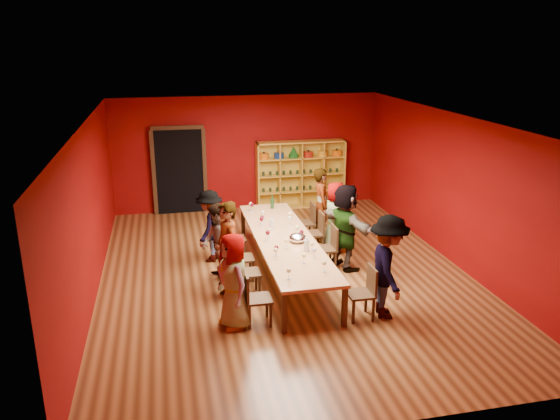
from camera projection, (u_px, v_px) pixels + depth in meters
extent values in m
cube|color=#583017|center=(285.00, 274.00, 10.68)|extent=(7.10, 9.10, 0.02)
cube|color=#680505|center=(248.00, 153.00, 14.42)|extent=(7.10, 0.02, 3.00)
cube|color=#680505|center=(374.00, 315.00, 6.02)|extent=(7.10, 0.02, 3.00)
cube|color=#680505|center=(89.00, 213.00, 9.51)|extent=(0.02, 9.10, 3.00)
cube|color=#680505|center=(455.00, 190.00, 10.92)|extent=(0.02, 9.10, 3.00)
cube|color=white|center=(285.00, 120.00, 9.76)|extent=(7.10, 9.10, 0.02)
cube|color=#B3784A|center=(285.00, 240.00, 10.45)|extent=(1.10, 4.50, 0.06)
cube|color=#311E10|center=(284.00, 313.00, 8.45)|extent=(0.08, 0.08, 0.69)
cube|color=#311E10|center=(243.00, 224.00, 12.49)|extent=(0.08, 0.08, 0.69)
cube|color=#311E10|center=(345.00, 307.00, 8.65)|extent=(0.08, 0.08, 0.69)
cube|color=#311E10|center=(285.00, 221.00, 12.69)|extent=(0.08, 0.08, 0.69)
cube|color=black|center=(180.00, 171.00, 14.11)|extent=(1.20, 0.14, 2.20)
cube|color=#311E10|center=(177.00, 128.00, 13.70)|extent=(1.32, 0.06, 0.10)
cube|color=#311E10|center=(154.00, 173.00, 13.92)|extent=(0.10, 0.06, 2.20)
cube|color=#311E10|center=(205.00, 171.00, 14.18)|extent=(0.10, 0.06, 2.20)
cube|color=gold|center=(257.00, 176.00, 14.43)|extent=(0.04, 0.40, 1.80)
cube|color=gold|center=(342.00, 172.00, 14.90)|extent=(0.04, 0.40, 1.80)
cube|color=gold|center=(301.00, 142.00, 14.40)|extent=(2.40, 0.40, 0.04)
cube|color=gold|center=(300.00, 205.00, 14.93)|extent=(2.40, 0.40, 0.04)
cube|color=gold|center=(299.00, 173.00, 14.84)|extent=(2.40, 0.02, 1.80)
cube|color=gold|center=(300.00, 190.00, 14.80)|extent=(2.36, 0.38, 0.03)
cube|color=gold|center=(301.00, 174.00, 14.67)|extent=(2.36, 0.38, 0.03)
cube|color=gold|center=(301.00, 158.00, 14.53)|extent=(2.36, 0.38, 0.03)
cube|color=gold|center=(279.00, 175.00, 14.55)|extent=(0.03, 0.38, 1.76)
cube|color=gold|center=(301.00, 174.00, 14.67)|extent=(0.03, 0.38, 1.76)
cube|color=gold|center=(322.00, 173.00, 14.79)|extent=(0.03, 0.38, 1.76)
cylinder|color=orange|center=(264.00, 156.00, 14.30)|extent=(0.26, 0.26, 0.15)
sphere|color=black|center=(264.00, 153.00, 14.27)|extent=(0.05, 0.05, 0.05)
cylinder|color=navy|center=(279.00, 155.00, 14.38)|extent=(0.26, 0.26, 0.15)
sphere|color=black|center=(279.00, 152.00, 14.35)|extent=(0.05, 0.05, 0.05)
cylinder|color=#186120|center=(294.00, 156.00, 14.47)|extent=(0.26, 0.26, 0.08)
cone|color=#186120|center=(294.00, 151.00, 14.43)|extent=(0.24, 0.24, 0.22)
cylinder|color=#A52012|center=(308.00, 154.00, 14.54)|extent=(0.26, 0.26, 0.15)
sphere|color=black|center=(308.00, 151.00, 14.51)|extent=(0.05, 0.05, 0.05)
cylinder|color=gold|center=(323.00, 153.00, 14.62)|extent=(0.26, 0.26, 0.15)
sphere|color=black|center=(323.00, 150.00, 14.59)|extent=(0.05, 0.05, 0.05)
cylinder|color=orange|center=(337.00, 153.00, 14.70)|extent=(0.26, 0.26, 0.15)
sphere|color=black|center=(337.00, 149.00, 14.67)|extent=(0.05, 0.05, 0.05)
cylinder|color=#1B311F|center=(264.00, 190.00, 14.58)|extent=(0.07, 0.07, 0.10)
cylinder|color=#1B311F|center=(270.00, 190.00, 14.62)|extent=(0.07, 0.07, 0.10)
cylinder|color=#1B311F|center=(277.00, 189.00, 14.65)|extent=(0.07, 0.07, 0.10)
cylinder|color=#1B311F|center=(284.00, 189.00, 14.69)|extent=(0.07, 0.07, 0.10)
cylinder|color=#1B311F|center=(290.00, 189.00, 14.73)|extent=(0.07, 0.07, 0.10)
cylinder|color=#1B311F|center=(297.00, 188.00, 14.77)|extent=(0.07, 0.07, 0.10)
cylinder|color=#1B311F|center=(304.00, 188.00, 14.80)|extent=(0.07, 0.07, 0.10)
cylinder|color=#1B311F|center=(310.00, 187.00, 14.84)|extent=(0.07, 0.07, 0.10)
cylinder|color=#1B311F|center=(317.00, 187.00, 14.88)|extent=(0.07, 0.07, 0.10)
cylinder|color=#1B311F|center=(323.00, 187.00, 14.91)|extent=(0.07, 0.07, 0.10)
cylinder|color=#1B311F|center=(330.00, 186.00, 14.95)|extent=(0.07, 0.07, 0.10)
cylinder|color=#1B311F|center=(336.00, 186.00, 14.99)|extent=(0.07, 0.07, 0.10)
cylinder|color=#1B311F|center=(263.00, 174.00, 14.44)|extent=(0.07, 0.07, 0.10)
cylinder|color=#1B311F|center=(270.00, 173.00, 14.48)|extent=(0.07, 0.07, 0.10)
cylinder|color=#1B311F|center=(277.00, 173.00, 14.52)|extent=(0.07, 0.07, 0.10)
cylinder|color=#1B311F|center=(284.00, 173.00, 14.55)|extent=(0.07, 0.07, 0.10)
cylinder|color=#1B311F|center=(291.00, 172.00, 14.59)|extent=(0.07, 0.07, 0.10)
cylinder|color=#1B311F|center=(297.00, 172.00, 14.63)|extent=(0.07, 0.07, 0.10)
cylinder|color=#1B311F|center=(304.00, 172.00, 14.67)|extent=(0.07, 0.07, 0.10)
cylinder|color=#1B311F|center=(311.00, 171.00, 14.70)|extent=(0.07, 0.07, 0.10)
cylinder|color=#1B311F|center=(317.00, 171.00, 14.74)|extent=(0.07, 0.07, 0.10)
cylinder|color=#1B311F|center=(324.00, 171.00, 14.78)|extent=(0.07, 0.07, 0.10)
cylinder|color=#1B311F|center=(330.00, 170.00, 14.81)|extent=(0.07, 0.07, 0.10)
cylinder|color=#1B311F|center=(337.00, 170.00, 14.85)|extent=(0.07, 0.07, 0.10)
cube|color=#311E10|center=(258.00, 299.00, 8.72)|extent=(0.42, 0.42, 0.04)
cube|color=#311E10|center=(246.00, 286.00, 8.61)|extent=(0.04, 0.40, 0.44)
cube|color=#311E10|center=(250.00, 318.00, 8.60)|extent=(0.04, 0.04, 0.41)
cube|color=#311E10|center=(271.00, 315.00, 8.67)|extent=(0.04, 0.04, 0.41)
cube|color=#311E10|center=(246.00, 308.00, 8.91)|extent=(0.04, 0.04, 0.41)
cube|color=#311E10|center=(267.00, 306.00, 8.98)|extent=(0.04, 0.04, 0.41)
imported|color=#4A4A4F|center=(234.00, 281.00, 8.54)|extent=(0.61, 0.85, 1.56)
cube|color=#311E10|center=(248.00, 273.00, 9.68)|extent=(0.42, 0.42, 0.04)
cube|color=#311E10|center=(237.00, 261.00, 9.57)|extent=(0.04, 0.40, 0.44)
cube|color=#311E10|center=(240.00, 289.00, 9.56)|extent=(0.04, 0.04, 0.41)
cube|color=#311E10|center=(259.00, 288.00, 9.62)|extent=(0.04, 0.04, 0.41)
cube|color=#311E10|center=(238.00, 281.00, 9.87)|extent=(0.04, 0.04, 0.41)
cube|color=#311E10|center=(256.00, 280.00, 9.94)|extent=(0.04, 0.04, 0.41)
imported|color=#525258|center=(227.00, 251.00, 9.47)|extent=(0.61, 0.74, 1.77)
cube|color=#311E10|center=(243.00, 258.00, 10.32)|extent=(0.42, 0.42, 0.04)
cube|color=#311E10|center=(232.00, 247.00, 10.21)|extent=(0.04, 0.40, 0.44)
cube|color=#311E10|center=(235.00, 273.00, 10.20)|extent=(0.04, 0.04, 0.41)
cube|color=#311E10|center=(253.00, 272.00, 10.27)|extent=(0.04, 0.04, 0.41)
cube|color=#311E10|center=(233.00, 266.00, 10.51)|extent=(0.04, 0.04, 0.41)
cube|color=#311E10|center=(250.00, 265.00, 10.58)|extent=(0.04, 0.04, 0.41)
imported|color=white|center=(218.00, 244.00, 10.13)|extent=(0.50, 0.79, 1.53)
cube|color=#311E10|center=(235.00, 239.00, 11.31)|extent=(0.42, 0.42, 0.04)
cube|color=#311E10|center=(226.00, 229.00, 11.19)|extent=(0.04, 0.40, 0.44)
cube|color=#311E10|center=(228.00, 253.00, 11.18)|extent=(0.04, 0.04, 0.41)
cube|color=#311E10|center=(245.00, 251.00, 11.25)|extent=(0.04, 0.04, 0.41)
cube|color=#311E10|center=(226.00, 247.00, 11.50)|extent=(0.04, 0.04, 0.41)
cube|color=#311E10|center=(242.00, 245.00, 11.57)|extent=(0.04, 0.04, 0.41)
imported|color=#C98790|center=(210.00, 226.00, 11.11)|extent=(0.76, 1.05, 1.50)
cube|color=#311E10|center=(360.00, 294.00, 8.89)|extent=(0.42, 0.42, 0.04)
cube|color=#311E10|center=(372.00, 279.00, 8.85)|extent=(0.04, 0.40, 0.44)
cube|color=#311E10|center=(353.00, 312.00, 8.76)|extent=(0.04, 0.04, 0.41)
cube|color=#311E10|center=(373.00, 310.00, 8.83)|extent=(0.04, 0.04, 0.41)
cube|color=#311E10|center=(347.00, 303.00, 9.08)|extent=(0.04, 0.04, 0.41)
cube|color=#311E10|center=(366.00, 301.00, 9.15)|extent=(0.04, 0.04, 0.41)
imported|color=silver|center=(388.00, 267.00, 8.85)|extent=(0.65, 1.19, 1.74)
cube|color=#311E10|center=(325.00, 249.00, 10.77)|extent=(0.42, 0.42, 0.04)
cube|color=#311E10|center=(334.00, 237.00, 10.74)|extent=(0.04, 0.40, 0.44)
cube|color=#311E10|center=(319.00, 264.00, 10.65)|extent=(0.04, 0.04, 0.41)
cube|color=#311E10|center=(335.00, 262.00, 10.71)|extent=(0.04, 0.04, 0.41)
cube|color=#311E10|center=(314.00, 257.00, 10.96)|extent=(0.04, 0.04, 0.41)
cube|color=#311E10|center=(330.00, 256.00, 11.03)|extent=(0.04, 0.04, 0.41)
imported|color=#121333|center=(345.00, 227.00, 10.72)|extent=(0.97, 1.67, 1.73)
cube|color=#311E10|center=(313.00, 234.00, 11.61)|extent=(0.42, 0.42, 0.04)
cube|color=#311E10|center=(322.00, 222.00, 11.57)|extent=(0.04, 0.40, 0.44)
cube|color=#311E10|center=(307.00, 247.00, 11.48)|extent=(0.04, 0.04, 0.41)
cube|color=#311E10|center=(322.00, 246.00, 11.55)|extent=(0.04, 0.04, 0.41)
cube|color=#311E10|center=(303.00, 241.00, 11.80)|extent=(0.04, 0.04, 0.41)
cube|color=#311E10|center=(318.00, 240.00, 11.87)|extent=(0.04, 0.04, 0.41)
imported|color=#161E3D|center=(335.00, 217.00, 11.60)|extent=(0.51, 0.80, 1.53)
cube|color=#311E10|center=(304.00, 223.00, 12.26)|extent=(0.42, 0.42, 0.04)
cube|color=#311E10|center=(313.00, 212.00, 12.22)|extent=(0.04, 0.40, 0.44)
cube|color=#311E10|center=(299.00, 236.00, 12.13)|extent=(0.04, 0.04, 0.41)
cube|color=#311E10|center=(314.00, 235.00, 12.20)|extent=(0.04, 0.04, 0.41)
cube|color=#311E10|center=(295.00, 231.00, 12.45)|extent=(0.04, 0.04, 0.41)
cube|color=#311E10|center=(310.00, 230.00, 12.52)|extent=(0.04, 0.04, 0.41)
imported|color=#131636|center=(321.00, 205.00, 12.21)|extent=(0.52, 0.66, 1.68)
cylinder|color=silver|center=(314.00, 257.00, 9.52)|extent=(0.06, 0.06, 0.01)
cylinder|color=silver|center=(314.00, 254.00, 9.51)|extent=(0.01, 0.01, 0.10)
ellipsoid|color=silver|center=(314.00, 250.00, 9.48)|extent=(0.08, 0.08, 0.09)
cylinder|color=silver|center=(277.00, 255.00, 9.60)|extent=(0.06, 0.06, 0.01)
cylinder|color=silver|center=(276.00, 252.00, 9.59)|extent=(0.01, 0.01, 0.11)
ellipsoid|color=#4A0714|center=(276.00, 248.00, 9.56)|extent=(0.08, 0.08, 0.09)
cylinder|color=silver|center=(304.00, 263.00, 9.29)|extent=(0.06, 0.06, 0.01)
cylinder|color=silver|center=(304.00, 260.00, 9.28)|extent=(0.01, 0.01, 0.10)
ellipsoid|color=#F0E196|center=(304.00, 255.00, 9.25)|extent=(0.07, 0.07, 0.08)
cylinder|color=silver|center=(290.00, 224.00, 11.20)|extent=(0.06, 0.06, 0.01)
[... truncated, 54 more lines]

